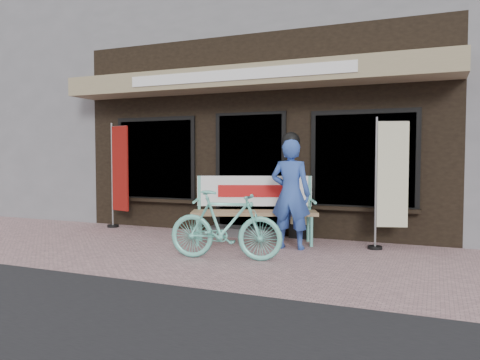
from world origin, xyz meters
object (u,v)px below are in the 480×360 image
at_px(nobori_cream, 390,181).
at_px(menu_stand, 301,215).
at_px(person, 291,192).
at_px(bicycle, 225,225).
at_px(nobori_red, 119,174).
at_px(bench, 254,204).

relative_size(nobori_cream, menu_stand, 2.47).
relative_size(person, menu_stand, 2.19).
bearing_deg(person, menu_stand, 92.76).
bearing_deg(menu_stand, bicycle, -103.87).
xyz_separation_m(nobori_red, nobori_cream, (5.06, -0.12, -0.03)).
bearing_deg(bench, menu_stand, 24.91).
relative_size(nobori_red, nobori_cream, 1.03).
bearing_deg(bench, person, -40.94).
height_order(bench, bicycle, bench).
bearing_deg(nobori_red, menu_stand, 19.64).
xyz_separation_m(bench, bicycle, (0.08, -1.32, -0.17)).
height_order(bicycle, nobori_red, nobori_red).
bearing_deg(nobori_red, bicycle, -13.34).
distance_m(bench, bicycle, 1.33).
height_order(person, menu_stand, person).
xyz_separation_m(bench, nobori_red, (-2.98, 0.39, 0.43)).
bearing_deg(nobori_cream, person, -176.52).
bearing_deg(nobori_red, nobori_cream, 14.44).
bearing_deg(person, nobori_red, 167.86).
bearing_deg(menu_stand, nobori_cream, -12.60).
bearing_deg(bicycle, bench, -5.95).
bearing_deg(nobori_cream, bench, 170.48).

